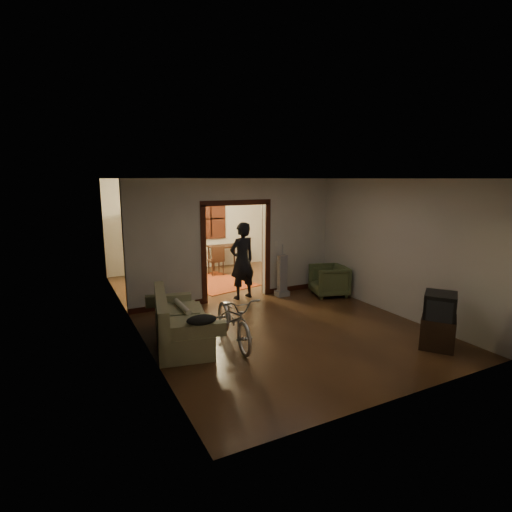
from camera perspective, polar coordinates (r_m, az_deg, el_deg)
floor at (r=8.93m, az=-0.88°, el=-7.25°), size 5.00×8.50×0.01m
ceiling at (r=8.48m, az=-0.94°, el=11.02°), size 5.00×8.50×0.01m
wall_back at (r=12.52m, az=-9.53°, el=4.46°), size 5.00×0.02×2.80m
wall_left at (r=7.84m, az=-17.54°, el=0.22°), size 0.02×8.50×2.80m
wall_right at (r=9.94m, az=12.16°, el=2.68°), size 0.02×8.50×2.80m
partition_wall at (r=9.27m, az=-2.95°, el=2.32°), size 5.00×0.14×2.80m
door_casing at (r=9.32m, az=-2.93°, el=0.50°), size 1.74×0.20×2.32m
far_window at (r=12.69m, az=-6.48°, el=5.31°), size 0.98×0.06×1.28m
chandelier at (r=10.79m, az=-6.85°, el=8.56°), size 0.24×0.24×0.24m
light_switch at (r=9.70m, az=2.91°, el=1.81°), size 0.08×0.01×0.12m
sofa at (r=7.10m, az=-10.57°, el=-8.58°), size 1.23×2.05×0.88m
rolled_paper at (r=7.37m, az=-10.51°, el=-7.10°), size 0.10×0.78×0.10m
jacket at (r=6.22m, az=-7.77°, el=-9.02°), size 0.47×0.35×0.14m
bicycle at (r=6.93m, az=-3.20°, el=-8.89°), size 0.73×1.73×0.88m
armchair at (r=9.83m, az=10.36°, el=-3.45°), size 1.01×0.99×0.74m
tv_stand at (r=7.48m, az=24.54°, el=-9.82°), size 0.78×0.77×0.53m
crt_tv at (r=7.35m, az=24.81°, el=-6.62°), size 0.73×0.72×0.47m
vacuum at (r=9.62m, az=3.77°, el=-2.80°), size 0.35×0.31×1.01m
person at (r=9.34m, az=-1.98°, el=-0.68°), size 0.73×0.55×1.81m
oriental_rug at (r=10.98m, az=-5.93°, el=-3.77°), size 2.03×2.40×0.02m
locker at (r=11.81m, az=-14.26°, el=1.62°), size 0.95×0.55×1.88m
globe at (r=11.69m, az=-14.49°, el=6.46°), size 0.27×0.27×0.27m
desk at (r=12.58m, az=-4.55°, el=-0.18°), size 1.04×0.67×0.72m
desk_chair at (r=11.74m, az=-5.78°, el=-0.62°), size 0.43×0.43×0.88m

